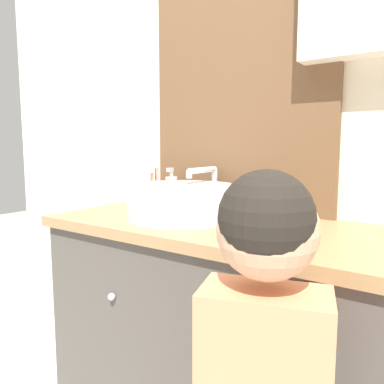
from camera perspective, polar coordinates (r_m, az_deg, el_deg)
wall_back at (r=1.45m, az=12.81°, el=16.59°), size 3.20×0.18×2.50m
vanity_counter at (r=1.34m, az=5.66°, el=-21.44°), size 1.24×0.53×0.79m
sink_basin at (r=1.29m, az=-1.43°, el=-1.34°), size 0.38×0.43×0.17m
toothbrush_holder at (r=1.61m, az=-5.78°, el=-0.18°), size 0.08×0.08×0.18m
soap_dispenser at (r=1.55m, az=-3.14°, el=0.21°), size 0.05×0.05×0.16m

